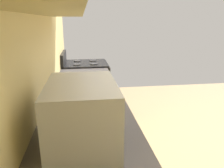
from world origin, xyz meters
TOP-DOWN VIEW (x-y plane):
  - wall_back at (0.00, 1.53)m, footprint 3.94×0.12m
  - oven_range at (1.51, 1.13)m, footprint 0.64×0.68m
  - microwave at (-0.63, 1.18)m, footprint 0.49×0.35m
  - bowl at (0.62, 1.06)m, footprint 0.16×0.16m
  - kettle at (0.15, 1.06)m, footprint 0.16×0.12m

SIDE VIEW (x-z plane):
  - oven_range at x=1.51m, z-range -0.07..0.99m
  - bowl at x=0.62m, z-range 0.88..0.93m
  - kettle at x=0.15m, z-range 0.87..1.05m
  - microwave at x=-0.63m, z-range 0.88..1.21m
  - wall_back at x=0.00m, z-range 0.00..2.61m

